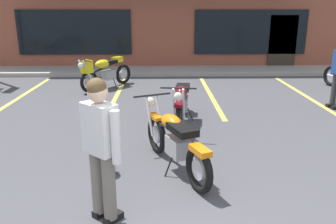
% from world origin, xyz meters
% --- Properties ---
extents(ground_plane, '(80.00, 80.00, 0.00)m').
position_xyz_m(ground_plane, '(0.00, 3.55, 0.00)').
color(ground_plane, '#47474C').
extents(sidewalk_kerb, '(22.00, 1.80, 0.14)m').
position_xyz_m(sidewalk_kerb, '(0.00, 10.93, 0.07)').
color(sidewalk_kerb, '#A8A59E').
rests_on(sidewalk_kerb, ground_plane).
extents(brick_storefront_building, '(17.20, 7.04, 4.12)m').
position_xyz_m(brick_storefront_building, '(0.00, 14.68, 2.06)').
color(brick_storefront_building, brown).
rests_on(brick_storefront_building, ground_plane).
extents(painted_stall_lines, '(13.36, 4.80, 0.01)m').
position_xyz_m(painted_stall_lines, '(0.00, 7.33, 0.00)').
color(painted_stall_lines, '#DBCC4C').
rests_on(painted_stall_lines, ground_plane).
extents(motorcycle_foreground_classic, '(1.13, 1.98, 0.98)m').
position_xyz_m(motorcycle_foreground_classic, '(0.14, 2.67, 0.46)').
color(motorcycle_foreground_classic, black).
rests_on(motorcycle_foreground_classic, ground_plane).
extents(motorcycle_red_sportbike, '(1.48, 1.79, 0.98)m').
position_xyz_m(motorcycle_red_sportbike, '(-1.79, 8.16, 0.53)').
color(motorcycle_red_sportbike, black).
rests_on(motorcycle_red_sportbike, ground_plane).
extents(motorcycle_black_cruiser, '(0.71, 2.10, 0.98)m').
position_xyz_m(motorcycle_black_cruiser, '(0.36, 4.86, 0.46)').
color(motorcycle_black_cruiser, black).
rests_on(motorcycle_black_cruiser, ground_plane).
extents(person_in_black_shirt, '(0.52, 0.47, 1.68)m').
position_xyz_m(person_in_black_shirt, '(-0.72, 1.37, 0.95)').
color(person_in_black_shirt, black).
rests_on(person_in_black_shirt, ground_plane).
extents(helmet_on_pavement, '(0.26, 0.26, 0.26)m').
position_xyz_m(helmet_on_pavement, '(-0.84, 2.49, 0.13)').
color(helmet_on_pavement, silver).
rests_on(helmet_on_pavement, ground_plane).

